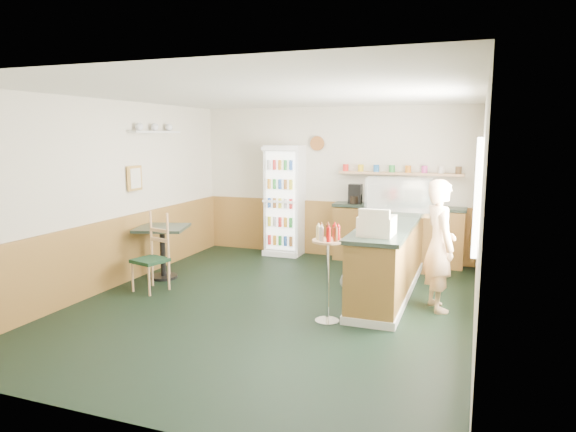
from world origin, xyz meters
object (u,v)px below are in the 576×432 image
at_px(shopkeeper, 439,245).
at_px(cafe_chair, 153,250).
at_px(drinks_fridge, 284,201).
at_px(display_case, 399,196).
at_px(cash_register, 377,226).
at_px(condiment_stand, 328,258).
at_px(cafe_table, 162,242).

bearing_deg(shopkeeper, cafe_chair, 73.79).
bearing_deg(drinks_fridge, display_case, -22.64).
relative_size(display_case, cafe_chair, 0.87).
height_order(cash_register, condiment_stand, cash_register).
bearing_deg(display_case, cash_register, -90.00).
relative_size(cafe_table, cafe_chair, 0.83).
bearing_deg(cafe_table, display_case, 20.12).
height_order(display_case, cafe_table, display_case).
height_order(cash_register, cafe_chair, cash_register).
bearing_deg(drinks_fridge, cash_register, -50.64).
distance_m(cash_register, cafe_table, 3.49).
bearing_deg(cash_register, cafe_table, 173.12).
height_order(drinks_fridge, cafe_table, drinks_fridge).
relative_size(drinks_fridge, cafe_chair, 1.81).
relative_size(display_case, cash_register, 2.29).
xyz_separation_m(display_case, condiment_stand, (-0.49, -2.19, -0.51)).
height_order(shopkeeper, cafe_chair, shopkeeper).
bearing_deg(cash_register, condiment_stand, -137.83).
bearing_deg(display_case, cafe_table, -159.88).
relative_size(display_case, shopkeeper, 0.58).
bearing_deg(condiment_stand, cash_register, 40.23).
xyz_separation_m(display_case, cafe_table, (-3.40, -1.25, -0.71)).
height_order(display_case, shopkeeper, shopkeeper).
distance_m(cash_register, cafe_chair, 3.24).
bearing_deg(shopkeeper, condiment_stand, 104.13).
bearing_deg(cafe_chair, cash_register, 14.73).
bearing_deg(drinks_fridge, cafe_table, -118.72).
height_order(display_case, cafe_chair, display_case).
relative_size(cash_register, cafe_table, 0.46).
distance_m(cash_register, condiment_stand, 0.73).
relative_size(cash_register, shopkeeper, 0.26).
distance_m(cash_register, shopkeeper, 0.92).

